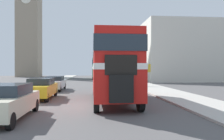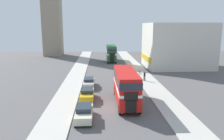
{
  "view_description": "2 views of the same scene",
  "coord_description": "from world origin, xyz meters",
  "px_view_note": "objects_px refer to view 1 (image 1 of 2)",
  "views": [
    {
      "loc": [
        0.02,
        -12.76,
        2.2
      ],
      "look_at": [
        1.37,
        2.03,
        2.13
      ],
      "focal_mm": 35.0,
      "sensor_mm": 36.0,
      "label": 1
    },
    {
      "loc": [
        -1.97,
        -24.97,
        9.89
      ],
      "look_at": [
        0.0,
        9.54,
        2.9
      ],
      "focal_mm": 35.0,
      "sensor_mm": 36.0,
      "label": 2
    }
  ],
  "objects_px": {
    "car_parked_near": "(7,101)",
    "church_tower": "(29,13)",
    "bicycle_on_pavement": "(135,81)",
    "pedestrian_walking": "(143,78)",
    "car_parked_far": "(55,83)",
    "double_decker_bus": "(112,64)",
    "car_parked_mid": "(41,88)",
    "bus_distant": "(98,67)"
  },
  "relations": [
    {
      "from": "double_decker_bus",
      "to": "church_tower",
      "type": "distance_m",
      "value": 54.22
    },
    {
      "from": "bus_distant",
      "to": "car_parked_far",
      "type": "xyz_separation_m",
      "value": [
        -5.09,
        -26.39,
        -1.91
      ]
    },
    {
      "from": "car_parked_mid",
      "to": "bicycle_on_pavement",
      "type": "bearing_deg",
      "value": 56.56
    },
    {
      "from": "car_parked_near",
      "to": "car_parked_far",
      "type": "xyz_separation_m",
      "value": [
        -0.09,
        12.94,
        -0.03
      ]
    },
    {
      "from": "double_decker_bus",
      "to": "bicycle_on_pavement",
      "type": "distance_m",
      "value": 17.53
    },
    {
      "from": "double_decker_bus",
      "to": "church_tower",
      "type": "xyz_separation_m",
      "value": [
        -18.99,
        48.36,
        15.49
      ]
    },
    {
      "from": "bicycle_on_pavement",
      "to": "bus_distant",
      "type": "bearing_deg",
      "value": 105.52
    },
    {
      "from": "car_parked_near",
      "to": "church_tower",
      "type": "height_order",
      "value": "church_tower"
    },
    {
      "from": "car_parked_near",
      "to": "double_decker_bus",
      "type": "bearing_deg",
      "value": 43.76
    },
    {
      "from": "pedestrian_walking",
      "to": "church_tower",
      "type": "distance_m",
      "value": 47.32
    },
    {
      "from": "bus_distant",
      "to": "church_tower",
      "type": "distance_m",
      "value": 28.05
    },
    {
      "from": "double_decker_bus",
      "to": "car_parked_near",
      "type": "height_order",
      "value": "double_decker_bus"
    },
    {
      "from": "car_parked_far",
      "to": "bicycle_on_pavement",
      "type": "bearing_deg",
      "value": 40.76
    },
    {
      "from": "bicycle_on_pavement",
      "to": "car_parked_far",
      "type": "bearing_deg",
      "value": -139.24
    },
    {
      "from": "double_decker_bus",
      "to": "car_parked_mid",
      "type": "height_order",
      "value": "double_decker_bus"
    },
    {
      "from": "car_parked_mid",
      "to": "car_parked_near",
      "type": "bearing_deg",
      "value": -89.81
    },
    {
      "from": "car_parked_far",
      "to": "pedestrian_walking",
      "type": "xyz_separation_m",
      "value": [
        9.9,
        3.0,
        0.34
      ]
    },
    {
      "from": "car_parked_far",
      "to": "bicycle_on_pavement",
      "type": "distance_m",
      "value": 13.23
    },
    {
      "from": "car_parked_far",
      "to": "bus_distant",
      "type": "bearing_deg",
      "value": 79.08
    },
    {
      "from": "car_parked_far",
      "to": "pedestrian_walking",
      "type": "bearing_deg",
      "value": 16.87
    },
    {
      "from": "bus_distant",
      "to": "car_parked_mid",
      "type": "xyz_separation_m",
      "value": [
        -5.02,
        -32.82,
        -1.89
      ]
    },
    {
      "from": "car_parked_near",
      "to": "church_tower",
      "type": "bearing_deg",
      "value": 104.65
    },
    {
      "from": "double_decker_bus",
      "to": "bus_distant",
      "type": "distance_m",
      "value": 34.47
    },
    {
      "from": "car_parked_mid",
      "to": "bicycle_on_pavement",
      "type": "height_order",
      "value": "car_parked_mid"
    },
    {
      "from": "car_parked_far",
      "to": "car_parked_near",
      "type": "bearing_deg",
      "value": -89.6
    },
    {
      "from": "bus_distant",
      "to": "car_parked_near",
      "type": "distance_m",
      "value": 39.69
    },
    {
      "from": "car_parked_far",
      "to": "pedestrian_walking",
      "type": "relative_size",
      "value": 2.65
    },
    {
      "from": "bus_distant",
      "to": "double_decker_bus",
      "type": "bearing_deg",
      "value": -89.88
    },
    {
      "from": "pedestrian_walking",
      "to": "bicycle_on_pavement",
      "type": "xyz_separation_m",
      "value": [
        0.12,
        5.63,
        -0.62
      ]
    },
    {
      "from": "pedestrian_walking",
      "to": "church_tower",
      "type": "relative_size",
      "value": 0.05
    },
    {
      "from": "car_parked_far",
      "to": "church_tower",
      "type": "height_order",
      "value": "church_tower"
    },
    {
      "from": "car_parked_mid",
      "to": "pedestrian_walking",
      "type": "bearing_deg",
      "value": 43.82
    },
    {
      "from": "bicycle_on_pavement",
      "to": "car_parked_near",
      "type": "bearing_deg",
      "value": -114.72
    },
    {
      "from": "car_parked_near",
      "to": "bicycle_on_pavement",
      "type": "xyz_separation_m",
      "value": [
        9.93,
        21.57,
        -0.3
      ]
    },
    {
      "from": "double_decker_bus",
      "to": "pedestrian_walking",
      "type": "height_order",
      "value": "double_decker_bus"
    },
    {
      "from": "double_decker_bus",
      "to": "pedestrian_walking",
      "type": "distance_m",
      "value": 12.14
    },
    {
      "from": "car_parked_near",
      "to": "pedestrian_walking",
      "type": "bearing_deg",
      "value": 58.39
    },
    {
      "from": "car_parked_near",
      "to": "car_parked_far",
      "type": "bearing_deg",
      "value": 90.4
    },
    {
      "from": "car_parked_near",
      "to": "car_parked_mid",
      "type": "xyz_separation_m",
      "value": [
        -0.02,
        6.5,
        -0.0
      ]
    },
    {
      "from": "pedestrian_walking",
      "to": "bicycle_on_pavement",
      "type": "relative_size",
      "value": 0.99
    },
    {
      "from": "bicycle_on_pavement",
      "to": "church_tower",
      "type": "distance_m",
      "value": 43.34
    },
    {
      "from": "bicycle_on_pavement",
      "to": "pedestrian_walking",
      "type": "bearing_deg",
      "value": -91.22
    }
  ]
}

